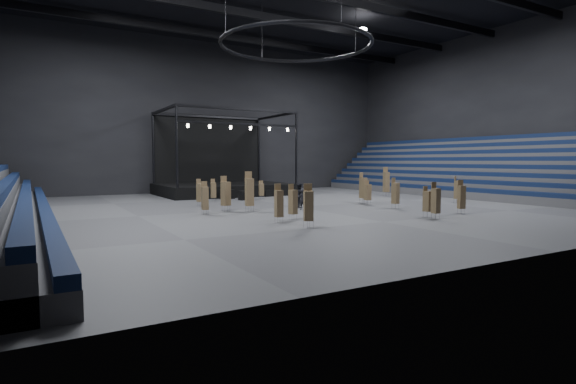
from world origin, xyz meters
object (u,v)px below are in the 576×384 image
chair_stack_14 (226,193)px  chair_stack_12 (205,198)px  chair_stack_3 (293,201)px  chair_stack_9 (279,203)px  chair_stack_16 (386,181)px  man_center (302,199)px  chair_stack_13 (213,190)px  chair_stack_15 (457,189)px  chair_stack_11 (368,192)px  chair_stack_5 (395,193)px  chair_stack_2 (200,192)px  flight_case_left (227,194)px  chair_stack_7 (308,205)px  crew_member (300,195)px  stage (222,181)px  chair_stack_0 (363,187)px  chair_stack_10 (261,189)px  flight_case_mid (246,195)px  chair_stack_4 (461,196)px  chair_stack_1 (436,200)px  chair_stack_6 (249,191)px  chair_stack_8 (427,201)px  flight_case_right (268,193)px

chair_stack_14 → chair_stack_12: bearing=-169.5°
chair_stack_3 → chair_stack_9: size_ratio=0.96×
chair_stack_16 → man_center: (-14.61, -6.67, -0.78)m
chair_stack_13 → chair_stack_15: bearing=-31.3°
chair_stack_13 → man_center: bearing=-67.5°
chair_stack_11 → man_center: size_ratio=1.32×
chair_stack_5 → chair_stack_16: bearing=36.8°
chair_stack_9 → chair_stack_14: 7.23m
chair_stack_2 → chair_stack_5: size_ratio=0.93×
flight_case_left → chair_stack_3: (-2.31, -16.64, 0.72)m
chair_stack_3 → chair_stack_7: size_ratio=0.92×
chair_stack_9 → crew_member: (5.70, 6.88, -0.23)m
stage → chair_stack_5: stage is taller
chair_stack_0 → chair_stack_10: chair_stack_0 is taller
chair_stack_11 → chair_stack_14: 12.61m
flight_case_mid → chair_stack_9: (-4.94, -15.55, 0.77)m
man_center → chair_stack_3: bearing=56.9°
flight_case_left → chair_stack_2: chair_stack_2 is taller
chair_stack_11 → chair_stack_14: (-12.56, 1.09, 0.28)m
chair_stack_4 → stage: bearing=125.0°
chair_stack_13 → chair_stack_16: chair_stack_16 is taller
flight_case_mid → chair_stack_15: (14.85, -12.36, 0.79)m
flight_case_mid → chair_stack_7: 18.75m
chair_stack_7 → chair_stack_15: (19.35, 5.82, -0.05)m
chair_stack_9 → chair_stack_10: bearing=72.3°
chair_stack_13 → crew_member: (3.99, -8.78, -0.10)m
chair_stack_1 → chair_stack_9: bearing=159.1°
flight_case_mid → chair_stack_9: bearing=-107.6°
chair_stack_6 → chair_stack_9: size_ratio=1.25×
chair_stack_8 → chair_stack_7: bearing=170.3°
flight_case_right → chair_stack_8: 20.75m
flight_case_left → chair_stack_8: chair_stack_8 is taller
chair_stack_3 → chair_stack_9: 1.72m
stage → chair_stack_13: 9.19m
flight_case_mid → chair_stack_5: 14.76m
chair_stack_0 → chair_stack_10: (-6.03, 8.09, -0.42)m
man_center → chair_stack_10: bearing=-93.5°
chair_stack_8 → chair_stack_13: bearing=104.1°
chair_stack_11 → chair_stack_12: size_ratio=0.89×
stage → chair_stack_3: stage is taller
chair_stack_6 → chair_stack_14: bearing=153.3°
chair_stack_0 → chair_stack_16: chair_stack_16 is taller
flight_case_mid → man_center: 9.91m
chair_stack_6 → chair_stack_4: bearing=-27.2°
chair_stack_7 → chair_stack_9: bearing=122.6°
flight_case_mid → chair_stack_8: (4.93, -18.12, 0.66)m
chair_stack_14 → crew_member: chair_stack_14 is taller
chair_stack_7 → chair_stack_16: 24.46m
chair_stack_10 → chair_stack_5: bearing=-56.5°
chair_stack_13 → chair_stack_12: bearing=-110.5°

